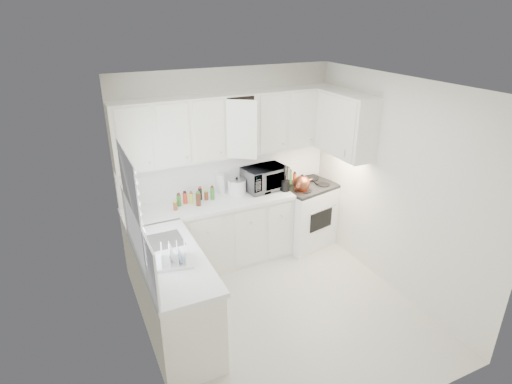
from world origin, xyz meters
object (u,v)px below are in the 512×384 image
dish_rack (173,254)px  rice_cooker (237,186)px  utensil_crock (286,178)px  stove (305,206)px  tea_kettle (302,182)px  microwave (265,176)px

dish_rack → rice_cooker: bearing=59.4°
rice_cooker → utensil_crock: (0.64, -0.19, 0.07)m
stove → tea_kettle: size_ratio=4.28×
stove → tea_kettle: (-0.18, -0.16, 0.47)m
microwave → utensil_crock: size_ratio=1.56×
tea_kettle → microwave: size_ratio=0.49×
tea_kettle → rice_cooker: (-0.86, 0.27, 0.00)m
tea_kettle → microwave: 0.52m
stove → microwave: (-0.62, 0.11, 0.54)m
rice_cooker → dish_rack: bearing=-126.4°
rice_cooker → utensil_crock: 0.68m
microwave → dish_rack: bearing=-150.2°
stove → microwave: size_ratio=2.08×
stove → microwave: bearing=157.7°
tea_kettle → dish_rack: (-2.09, -1.04, -0.02)m
stove → dish_rack: 2.61m
microwave → stove: bearing=-18.1°
microwave → rice_cooker: (-0.42, 0.01, -0.08)m
rice_cooker → stove: bearing=0.7°
rice_cooker → tea_kettle: bearing=-10.8°
tea_kettle → utensil_crock: utensil_crock is taller
rice_cooker → utensil_crock: size_ratio=0.65×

